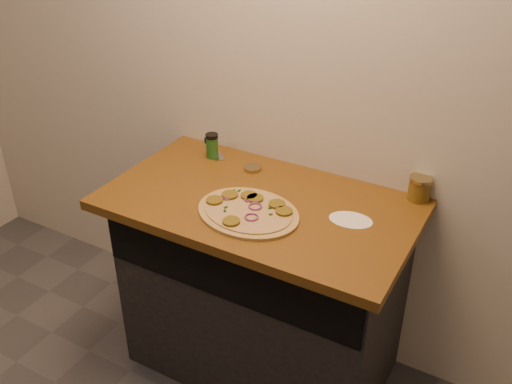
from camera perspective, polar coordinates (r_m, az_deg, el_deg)
The scene contains 8 objects.
cabinet at distance 2.49m, azimuth 0.70°, elevation -9.69°, with size 1.10×0.60×0.86m, color black.
countertop at distance 2.21m, azimuth 0.39°, elevation -1.17°, with size 1.20×0.70×0.04m, color brown.
pizza at distance 2.11m, azimuth -0.80°, elevation -1.92°, with size 0.45×0.45×0.03m.
chefs_knife at distance 2.65m, azimuth -4.81°, elevation 5.06°, with size 0.27×0.24×0.02m.
mason_jar_lid at distance 2.40m, azimuth -0.34°, elevation 2.39°, with size 0.08×0.08×0.02m, color #9D8B5B.
salsa_jar at distance 2.26m, azimuth 16.04°, elevation 0.37°, with size 0.09×0.09×0.10m.
spice_shaker at distance 2.49m, azimuth -4.41°, elevation 4.64°, with size 0.06×0.06×0.11m.
flour_spill at distance 2.10m, azimuth 9.45°, elevation -2.77°, with size 0.16×0.16×0.00m, color silver.
Camera 1 is at (0.91, -0.23, 2.04)m, focal length 40.00 mm.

